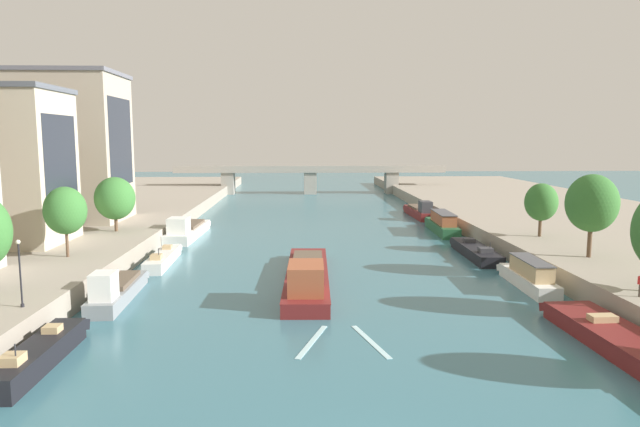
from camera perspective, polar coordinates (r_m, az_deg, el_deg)
quay_left at (r=82.63m, az=-26.45°, el=-1.27°), size 36.00×170.00×1.98m
quay_right at (r=84.99m, az=25.44°, el=-0.99°), size 36.00×170.00×1.98m
barge_midriver at (r=48.51m, az=-1.31°, el=-6.21°), size 4.13×21.36×3.24m
wake_behind_barge at (r=36.00m, az=2.15°, el=-12.69°), size 5.60×5.97×0.03m
moored_boat_left_upstream at (r=35.75m, az=-26.36°, el=-12.50°), size 1.91×10.41×2.38m
moored_boat_left_midway at (r=46.84m, az=-19.70°, el=-7.22°), size 2.56×11.68×3.02m
moored_boat_left_second at (r=59.34m, az=-15.44°, el=-4.31°), size 2.12×11.27×2.19m
moored_boat_left_gap_after at (r=74.16m, az=-13.20°, el=-1.62°), size 3.56×15.02×3.12m
moored_boat_right_upstream at (r=37.74m, az=28.98°, el=-11.76°), size 3.88×16.98×2.22m
moored_boat_right_far at (r=51.10m, az=20.21°, el=-5.85°), size 2.15×10.11×2.52m
moored_boat_right_gap_after at (r=62.80m, az=15.32°, el=-3.65°), size 2.63×12.42×2.23m
moored_boat_right_end at (r=77.57m, az=12.17°, el=-1.02°), size 2.74×12.67×2.84m
moored_boat_right_second at (r=92.50m, az=9.93°, el=0.22°), size 2.58×13.57×2.97m
tree_left_distant at (r=55.07m, az=-24.20°, el=0.26°), size 3.67×3.67×6.29m
tree_left_by_lamp at (r=68.45m, az=-19.89°, el=1.43°), size 4.49×4.49×6.20m
tree_right_end_of_row at (r=55.44m, az=25.63°, el=0.93°), size 4.48×4.48×7.41m
tree_right_midway at (r=65.35m, az=21.32°, el=1.06°), size 3.47×3.47×5.76m
lamppost_left_bank at (r=40.06m, az=-27.89°, el=-5.05°), size 0.28×0.28×4.28m
building_left_far_end at (r=80.17m, az=-24.59°, el=6.10°), size 15.72×11.65×18.89m
bridge_far at (r=129.97m, az=-0.99°, el=3.80°), size 61.36×4.40×6.42m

